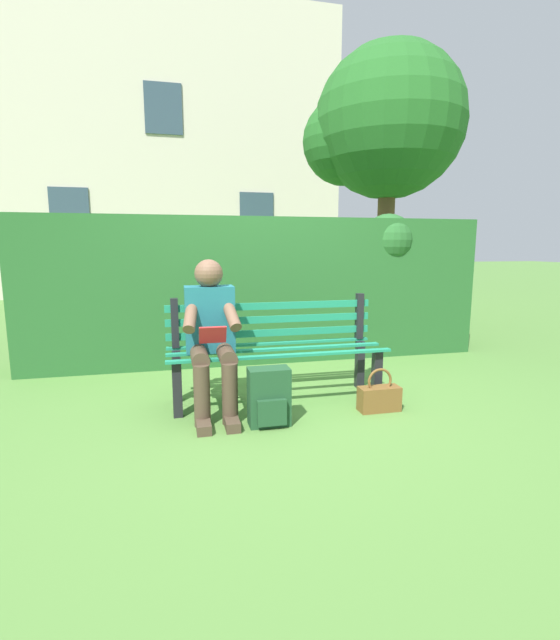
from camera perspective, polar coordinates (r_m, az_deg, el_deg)
The scene contains 8 objects.
ground at distance 3.81m, azimuth -0.35°, elevation -10.21°, with size 60.00×60.00×0.00m, color #517F38.
park_bench at distance 3.77m, azimuth -0.65°, elevation -3.39°, with size 1.79×0.52×0.86m.
person_seated at distance 3.47m, azimuth -8.77°, elevation -1.55°, with size 0.44×0.73×1.18m.
hedge_backdrop at distance 5.11m, azimuth -2.27°, elevation 4.33°, with size 5.05×0.75×1.66m.
tree at distance 8.04m, azimuth 12.82°, elevation 22.82°, with size 2.51×2.39×4.44m.
building_facade at distance 13.66m, azimuth -14.37°, elevation 19.36°, with size 9.18×3.02×7.43m.
backpack at distance 3.26m, azimuth -1.41°, elevation -9.84°, with size 0.30×0.24×0.42m.
handbag at distance 3.64m, azimuth 12.54°, elevation -9.59°, with size 0.32×0.14×0.34m.
Camera 1 is at (0.81, 3.50, 1.28)m, focal length 25.08 mm.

